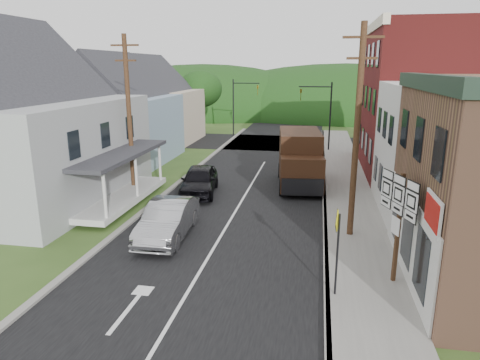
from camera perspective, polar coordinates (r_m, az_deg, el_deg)
The scene contains 24 objects.
ground at distance 16.87m, azimuth -4.52°, elevation -10.73°, with size 120.00×120.00×0.00m, color #2D4719.
road at distance 26.04m, azimuth 1.10°, elevation -1.35°, with size 9.00×90.00×0.02m, color black.
cross_road at distance 42.50m, azimuth 4.84°, elevation 4.97°, with size 60.00×9.00×0.02m, color black.
sidewalk_right at distance 23.87m, azimuth 14.44°, elevation -3.17°, with size 2.80×55.00×0.15m, color slate.
curb_right at distance 23.80m, azimuth 11.20°, elevation -3.03°, with size 0.20×55.00×0.15m, color slate.
curb_left at distance 25.33m, azimuth -10.09°, elevation -1.91°, with size 0.30×55.00×0.12m, color slate.
storefront_white at distance 23.68m, azimuth 28.18°, elevation 3.32°, with size 8.00×7.00×6.50m, color silver.
storefront_red at distance 32.58m, azimuth 23.64°, elevation 9.66°, with size 8.00×12.00×10.00m, color maroon.
house_gray at distance 26.33m, azimuth -27.37°, elevation 6.60°, with size 10.20×12.24×8.35m.
house_blue at distance 35.24m, azimuth -15.06°, elevation 8.54°, with size 7.14×8.16×7.28m.
house_cream at distance 43.68m, azimuth -10.61°, elevation 9.93°, with size 7.14×8.16×7.28m.
utility_pole_right at distance 18.43m, azimuth 15.30°, elevation 6.18°, with size 1.60×0.26×9.00m.
utility_pole_left at distance 25.13m, azimuth -14.57°, elevation 8.43°, with size 1.60×0.26×9.00m.
traffic_signal_right at distance 38.34m, azimuth 10.93°, elevation 9.35°, with size 2.87×0.20×6.00m.
traffic_signal_left at distance 46.07m, azimuth -0.03°, elevation 10.51°, with size 2.87×0.20×6.00m.
tree_left_b at distance 34.05m, azimuth -28.15°, elevation 9.13°, with size 4.80×4.80×6.94m.
tree_left_c at distance 41.64m, azimuth -23.70°, elevation 11.83°, with size 5.80×5.80×8.41m.
tree_left_d at distance 48.52m, azimuth -5.29°, elevation 12.00°, with size 4.80×4.80×6.94m.
forested_ridge at distance 70.17m, azimuth 7.15°, elevation 8.82°, with size 90.00×30.00×16.00m, color #1B3510.
silver_sedan at distance 18.97m, azimuth -9.57°, elevation -5.29°, with size 1.70×4.88×1.61m, color #A3A3A8.
dark_sedan at distance 25.12m, azimuth -5.47°, elevation -0.07°, with size 1.94×4.82×1.64m, color black.
delivery_van at distance 26.78m, azimuth 7.97°, elevation 2.77°, with size 3.08×6.31×3.41m.
route_sign_cluster at distance 15.07m, azimuth 20.34°, elevation -4.12°, with size 0.83×2.06×3.80m.
warning_sign at distance 13.86m, azimuth 12.84°, elevation -7.84°, with size 0.18×0.80×2.92m.
Camera 1 is at (4.02, -14.67, 7.28)m, focal length 32.00 mm.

